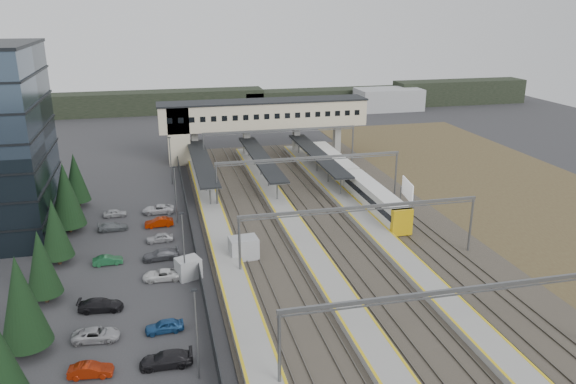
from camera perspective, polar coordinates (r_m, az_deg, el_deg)
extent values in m
plane|color=#2B2B2D|center=(70.63, -4.24, -5.49)|extent=(220.00, 220.00, 0.00)
cylinder|color=black|center=(55.08, -24.82, -14.05)|extent=(0.44, 0.44, 1.20)
cone|color=black|center=(52.93, -25.48, -9.90)|extent=(4.26, 4.26, 8.20)
cylinder|color=black|center=(62.76, -23.34, -9.71)|extent=(0.44, 0.44, 1.20)
cone|color=black|center=(61.16, -23.80, -6.56)|extent=(3.54, 3.54, 6.80)
cylinder|color=black|center=(70.76, -22.22, -6.33)|extent=(0.44, 0.44, 1.20)
cone|color=black|center=(69.30, -22.61, -3.40)|extent=(3.64, 3.64, 7.00)
cylinder|color=black|center=(79.89, -21.25, -3.38)|extent=(0.44, 0.44, 1.20)
cone|color=black|center=(78.37, -21.65, -0.22)|extent=(4.42, 4.42, 8.50)
cylinder|color=black|center=(89.21, -20.49, -1.04)|extent=(0.44, 0.44, 1.20)
cone|color=black|center=(88.03, -20.78, 1.42)|extent=(3.74, 3.74, 7.20)
imported|color=maroon|center=(50.23, -19.41, -16.70)|extent=(3.64, 1.59, 1.16)
imported|color=#9D9CA1|center=(54.65, -18.91, -13.54)|extent=(4.32, 2.30, 1.16)
imported|color=black|center=(59.20, -18.50, -10.82)|extent=(4.46, 2.18, 1.25)
imported|color=#1C542F|center=(68.67, -17.84, -6.61)|extent=(3.43, 1.35, 1.11)
imported|color=#585D60|center=(78.41, -17.36, -3.37)|extent=(4.02, 1.90, 1.13)
imported|color=#A1A1A5|center=(83.36, -17.16, -2.05)|extent=(3.28, 1.37, 1.11)
imported|color=black|center=(49.76, -12.27, -16.27)|extent=(4.48, 1.97, 1.28)
imported|color=navy|center=(54.24, -12.44, -13.15)|extent=(3.60, 1.61, 1.20)
imported|color=silver|center=(63.55, -12.71, -8.21)|extent=(4.28, 2.19, 1.16)
imported|color=#4C4D53|center=(68.32, -12.81, -6.21)|extent=(4.45, 2.11, 1.25)
imported|color=#A09FA4|center=(73.21, -12.90, -4.54)|extent=(3.45, 1.49, 1.16)
imported|color=#8D1C01|center=(78.11, -12.98, -3.02)|extent=(3.89, 1.56, 1.26)
imported|color=silver|center=(83.08, -13.04, -1.71)|extent=(4.66, 2.41, 1.26)
cylinder|color=slate|center=(46.02, -9.27, -14.19)|extent=(0.16, 0.16, 8.00)
cube|color=black|center=(44.00, -9.55, -9.80)|extent=(0.50, 0.25, 0.15)
cylinder|color=slate|center=(61.04, -10.55, -5.66)|extent=(0.16, 0.16, 8.00)
cube|color=black|center=(59.53, -10.78, -2.15)|extent=(0.50, 0.25, 0.15)
cylinder|color=slate|center=(77.83, -11.33, -0.33)|extent=(0.16, 0.16, 8.00)
cube|color=black|center=(76.66, -11.52, 2.50)|extent=(0.50, 0.25, 0.15)
cylinder|color=slate|center=(95.07, -11.83, 3.08)|extent=(0.16, 0.16, 8.00)
cube|color=black|center=(94.11, -11.98, 5.43)|extent=(0.50, 0.25, 0.15)
cube|color=#26282B|center=(74.23, -9.85, -3.66)|extent=(0.08, 90.00, 2.00)
cube|color=#9B9DA0|center=(66.60, -4.53, -5.75)|extent=(3.46, 2.66, 2.73)
cube|color=#9B9DA0|center=(63.20, -10.09, -7.62)|extent=(3.04, 2.78, 2.29)
cube|color=#332F27|center=(77.63, 3.94, -3.12)|extent=(34.00, 90.00, 0.20)
cube|color=#59544C|center=(74.98, -5.41, -3.82)|extent=(0.08, 90.00, 0.14)
cube|color=#59544C|center=(75.17, -4.32, -3.73)|extent=(0.08, 90.00, 0.14)
cube|color=#59544C|center=(75.57, -2.40, -3.56)|extent=(0.08, 90.00, 0.14)
cube|color=#59544C|center=(75.84, -1.33, -3.47)|extent=(0.08, 90.00, 0.14)
cube|color=#59544C|center=(76.84, 2.00, -3.18)|extent=(0.08, 90.00, 0.14)
cube|color=#59544C|center=(77.21, 3.03, -3.08)|extent=(0.08, 90.00, 0.14)
cube|color=#59544C|center=(77.93, 4.84, -2.91)|extent=(0.08, 90.00, 0.14)
cube|color=#59544C|center=(78.37, 5.84, -2.82)|extent=(0.08, 90.00, 0.14)
cube|color=#59544C|center=(79.92, 8.94, -2.53)|extent=(0.08, 90.00, 0.14)
cube|color=#59544C|center=(80.45, 9.89, -2.43)|extent=(0.08, 90.00, 0.14)
cube|color=#59544C|center=(81.46, 11.55, -2.27)|extent=(0.08, 90.00, 0.14)
cube|color=#59544C|center=(82.06, 12.47, -2.18)|extent=(0.08, 90.00, 0.14)
cube|color=gray|center=(74.68, -7.15, -3.84)|extent=(3.20, 82.00, 0.90)
cube|color=gold|center=(74.38, -8.27, -3.60)|extent=(0.25, 82.00, 0.02)
cube|color=gold|center=(74.65, -6.05, -3.42)|extent=(0.25, 82.00, 0.02)
cube|color=gray|center=(76.24, 0.35, -3.21)|extent=(3.20, 82.00, 0.90)
cube|color=gold|center=(75.77, -0.72, -2.98)|extent=(0.25, 82.00, 0.02)
cube|color=gold|center=(76.41, 1.40, -2.79)|extent=(0.25, 82.00, 0.02)
cube|color=gray|center=(79.06, 7.41, -2.56)|extent=(3.20, 82.00, 0.90)
cube|color=gold|center=(78.41, 6.43, -2.34)|extent=(0.25, 82.00, 0.02)
cube|color=gold|center=(79.40, 8.41, -2.15)|extent=(0.25, 82.00, 0.02)
cube|color=black|center=(94.33, -8.77, 3.14)|extent=(3.00, 30.00, 0.25)
cube|color=slate|center=(94.37, -8.76, 3.05)|extent=(3.10, 30.00, 0.12)
cylinder|color=slate|center=(82.40, -7.92, -0.25)|extent=(0.20, 0.20, 3.10)
cylinder|color=slate|center=(88.56, -8.35, 1.06)|extent=(0.20, 0.20, 3.10)
cylinder|color=slate|center=(94.77, -8.72, 2.21)|extent=(0.20, 0.20, 3.10)
cylinder|color=slate|center=(101.01, -9.05, 3.22)|extent=(0.20, 0.20, 3.10)
cylinder|color=slate|center=(107.29, -9.34, 4.10)|extent=(0.20, 0.20, 3.10)
cube|color=black|center=(95.58, -2.78, 3.54)|extent=(3.00, 30.00, 0.25)
cube|color=slate|center=(95.62, -2.78, 3.46)|extent=(3.10, 30.00, 0.12)
cylinder|color=slate|center=(83.82, -1.11, 0.25)|extent=(0.20, 0.20, 3.10)
cylinder|color=slate|center=(89.89, -1.99, 1.52)|extent=(0.20, 0.20, 3.10)
cylinder|color=slate|center=(96.01, -2.77, 2.62)|extent=(0.20, 0.20, 3.10)
cylinder|color=slate|center=(102.18, -3.45, 3.59)|extent=(0.20, 0.20, 3.10)
cylinder|color=slate|center=(108.38, -4.05, 4.45)|extent=(0.20, 0.20, 3.10)
cube|color=black|center=(97.84, 2.99, 3.89)|extent=(3.00, 30.00, 0.25)
cube|color=slate|center=(97.88, 2.99, 3.81)|extent=(3.10, 30.00, 0.12)
cylinder|color=slate|center=(86.39, 5.39, 0.73)|extent=(0.20, 0.20, 3.10)
cylinder|color=slate|center=(92.28, 4.11, 1.93)|extent=(0.20, 0.20, 3.10)
cylinder|color=slate|center=(98.26, 2.98, 2.99)|extent=(0.20, 0.20, 3.10)
cylinder|color=slate|center=(104.29, 1.98, 3.92)|extent=(0.20, 0.20, 3.10)
cylinder|color=slate|center=(110.38, 1.09, 4.75)|extent=(0.20, 0.20, 3.10)
cube|color=beige|center=(109.60, -2.48, 7.90)|extent=(40.00, 6.00, 5.00)
cube|color=black|center=(109.16, -2.50, 9.22)|extent=(40.40, 6.40, 0.30)
cube|color=beige|center=(108.37, -11.10, 5.83)|extent=(4.00, 6.00, 11.00)
cube|color=black|center=(104.74, -11.94, 7.08)|extent=(1.00, 0.06, 1.00)
cube|color=black|center=(104.80, -10.84, 7.16)|extent=(1.00, 0.06, 1.00)
cube|color=black|center=(104.91, -9.75, 7.23)|extent=(1.00, 0.06, 1.00)
cube|color=black|center=(105.05, -8.65, 7.30)|extent=(1.00, 0.06, 1.00)
cube|color=black|center=(105.22, -7.56, 7.37)|extent=(1.00, 0.06, 1.00)
cube|color=black|center=(105.44, -6.47, 7.43)|extent=(1.00, 0.06, 1.00)
cube|color=black|center=(105.69, -5.39, 7.50)|extent=(1.00, 0.06, 1.00)
cube|color=black|center=(105.98, -4.31, 7.56)|extent=(1.00, 0.06, 1.00)
cube|color=black|center=(106.31, -3.23, 7.61)|extent=(1.00, 0.06, 1.00)
cube|color=black|center=(106.67, -2.17, 7.67)|extent=(1.00, 0.06, 1.00)
cube|color=black|center=(107.07, -1.11, 7.72)|extent=(1.00, 0.06, 1.00)
cube|color=black|center=(107.50, -0.06, 7.77)|extent=(1.00, 0.06, 1.00)
cube|color=black|center=(107.98, 0.99, 7.81)|extent=(1.00, 0.06, 1.00)
cube|color=black|center=(108.48, 2.02, 7.85)|extent=(1.00, 0.06, 1.00)
cube|color=black|center=(109.02, 3.04, 7.89)|extent=(1.00, 0.06, 1.00)
cube|color=black|center=(109.59, 4.06, 7.93)|extent=(1.00, 0.06, 1.00)
cube|color=black|center=(110.20, 5.06, 7.96)|extent=(1.00, 0.06, 1.00)
cube|color=black|center=(110.84, 6.05, 7.99)|extent=(1.00, 0.06, 1.00)
cube|color=black|center=(111.51, 7.03, 8.02)|extent=(1.00, 0.06, 1.00)
cube|color=gray|center=(108.99, -10.23, 4.61)|extent=(1.20, 1.60, 6.00)
cube|color=gray|center=(109.08, -9.44, 4.66)|extent=(1.20, 1.60, 6.00)
cube|color=gray|center=(110.16, -4.23, 5.00)|extent=(1.20, 1.60, 6.00)
cube|color=gray|center=(112.12, 0.84, 5.29)|extent=(1.20, 1.60, 6.00)
cube|color=gray|center=(114.46, 4.98, 5.50)|extent=(1.20, 1.60, 6.00)
cylinder|color=slate|center=(44.46, -0.88, -15.98)|extent=(0.28, 0.28, 7.00)
cube|color=slate|center=(47.20, 16.17, -9.63)|extent=(28.40, 0.25, 0.35)
cube|color=slate|center=(47.39, 16.13, -10.05)|extent=(28.40, 0.12, 0.12)
cylinder|color=slate|center=(61.71, -4.94, -5.63)|extent=(0.28, 0.28, 7.00)
cylinder|color=slate|center=(70.93, 18.06, -3.23)|extent=(0.28, 0.28, 7.00)
cube|color=slate|center=(63.72, 7.52, -1.54)|extent=(28.40, 0.25, 0.35)
cube|color=slate|center=(63.85, 7.50, -1.87)|extent=(28.40, 0.12, 0.12)
cylinder|color=slate|center=(82.14, -7.26, 0.52)|extent=(0.28, 0.28, 7.00)
cylinder|color=slate|center=(89.27, 10.89, 1.80)|extent=(0.28, 0.28, 7.00)
cube|color=slate|center=(83.66, 2.23, 3.49)|extent=(28.40, 0.25, 0.35)
cube|color=slate|center=(83.76, 2.22, 3.23)|extent=(28.40, 0.12, 0.12)
cylinder|color=slate|center=(101.29, -8.54, 3.93)|extent=(0.28, 0.28, 7.00)
cylinder|color=slate|center=(107.15, 6.58, 4.82)|extent=(0.28, 0.28, 7.00)
cube|color=slate|center=(102.52, -0.78, 6.32)|extent=(28.40, 0.25, 0.35)
cube|color=slate|center=(102.60, -0.78, 6.10)|extent=(28.40, 0.12, 0.12)
cube|color=silver|center=(81.85, 8.79, -0.69)|extent=(2.73, 18.88, 3.51)
cube|color=black|center=(81.72, 8.80, -0.43)|extent=(2.79, 18.28, 0.88)
cube|color=slate|center=(82.35, 8.74, -1.68)|extent=(2.34, 17.48, 0.49)
cube|color=silver|center=(99.30, 4.62, 2.91)|extent=(2.73, 18.88, 3.51)
cube|color=black|center=(99.19, 4.63, 3.13)|extent=(2.79, 18.28, 0.88)
cube|color=slate|center=(99.71, 4.60, 2.07)|extent=(2.34, 17.48, 0.49)
cube|color=gold|center=(73.84, 11.47, -3.01)|extent=(2.75, 0.90, 3.51)
cylinder|color=slate|center=(82.17, 12.61, -1.31)|extent=(0.20, 0.20, 2.85)
cylinder|color=slate|center=(85.86, 11.37, -0.36)|extent=(0.20, 0.20, 2.85)
cube|color=silver|center=(83.48, 12.05, 0.25)|extent=(0.98, 5.30, 2.67)
cube|color=#493A24|center=(92.52, 23.87, -1.16)|extent=(34.00, 120.00, 0.06)
cube|color=black|center=(160.85, -13.43, 8.85)|extent=(60.00, 8.00, 6.00)
cube|color=black|center=(168.47, 4.05, 9.55)|extent=(50.00, 8.00, 5.00)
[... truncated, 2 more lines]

